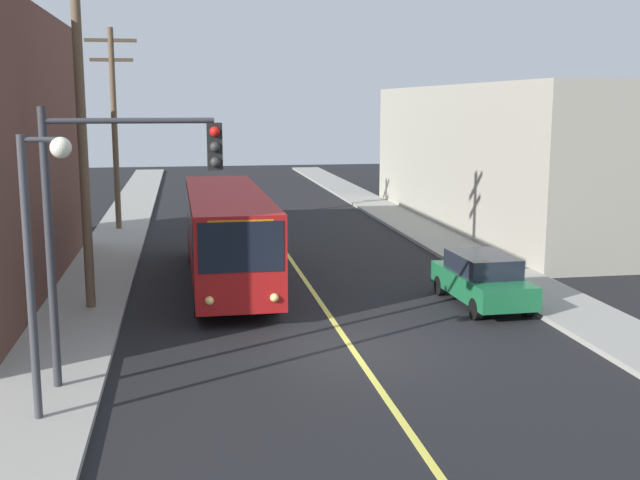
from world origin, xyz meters
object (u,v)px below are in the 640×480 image
traffic_signal_left_corner (122,195)px  fire_hydrant (497,262)px  utility_pole_mid (114,119)px  utility_pole_near (80,102)px  parked_car_green (482,279)px  street_lamp_left (39,236)px  city_bus (227,231)px

traffic_signal_left_corner → fire_hydrant: size_ratio=7.14×
utility_pole_mid → utility_pole_near: bearing=-88.7°
utility_pole_near → traffic_signal_left_corner: bearing=-76.9°
utility_pole_mid → traffic_signal_left_corner: utility_pole_mid is taller
fire_hydrant → traffic_signal_left_corner: bearing=-143.7°
parked_car_green → utility_pole_near: (-11.89, 1.34, 5.41)m
utility_pole_mid → traffic_signal_left_corner: (1.95, -22.07, -1.13)m
parked_car_green → traffic_signal_left_corner: (-10.30, -5.49, 3.46)m
street_lamp_left → parked_car_green: bearing=31.7°
city_bus → fire_hydrant: size_ratio=14.50×
parked_car_green → fire_hydrant: size_ratio=5.30×
parked_car_green → utility_pole_mid: bearing=126.5°
city_bus → utility_pole_near: size_ratio=1.09×
parked_car_green → street_lamp_left: size_ratio=0.81×
utility_pole_near → utility_pole_mid: 15.26m
parked_car_green → street_lamp_left: 14.07m
fire_hydrant → street_lamp_left: bearing=-141.9°
utility_pole_mid → street_lamp_left: utility_pole_mid is taller
parked_car_green → city_bus: bearing=149.3°
traffic_signal_left_corner → utility_pole_mid: bearing=95.1°
traffic_signal_left_corner → fire_hydrant: (12.26, 9.00, -3.72)m
utility_pole_mid → street_lamp_left: (0.54, -23.81, -1.69)m
street_lamp_left → fire_hydrant: (13.68, 10.74, -3.16)m
utility_pole_near → street_lamp_left: bearing=-88.8°
traffic_signal_left_corner → utility_pole_near: bearing=103.1°
traffic_signal_left_corner → street_lamp_left: (-1.42, -1.74, -0.56)m
city_bus → street_lamp_left: size_ratio=2.22×
city_bus → utility_pole_near: bearing=-143.6°
utility_pole_near → traffic_signal_left_corner: 7.28m
traffic_signal_left_corner → street_lamp_left: traffic_signal_left_corner is taller
utility_pole_near → fire_hydrant: bearing=8.9°
utility_pole_near → utility_pole_mid: (-0.36, 15.23, -0.82)m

